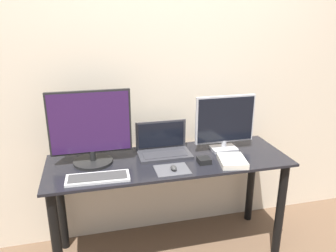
# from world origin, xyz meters

# --- Properties ---
(wall_back) EXTENTS (7.00, 0.05, 2.50)m
(wall_back) POSITION_xyz_m (0.00, 0.63, 1.25)
(wall_back) COLOR beige
(wall_back) RESTS_ON ground_plane
(desk) EXTENTS (1.64, 0.56, 0.74)m
(desk) POSITION_xyz_m (0.00, 0.28, 0.59)
(desk) COLOR black
(desk) RESTS_ON ground_plane
(monitor_left) EXTENTS (0.53, 0.26, 0.49)m
(monitor_left) POSITION_xyz_m (-0.51, 0.35, 0.98)
(monitor_left) COLOR black
(monitor_left) RESTS_ON desk
(monitor_right) EXTENTS (0.44, 0.13, 0.41)m
(monitor_right) POSITION_xyz_m (0.43, 0.35, 0.95)
(monitor_right) COLOR #B2B2B7
(monitor_right) RESTS_ON desk
(laptop) EXTENTS (0.37, 0.22, 0.22)m
(laptop) POSITION_xyz_m (-0.02, 0.39, 0.80)
(laptop) COLOR #333338
(laptop) RESTS_ON desk
(keyboard) EXTENTS (0.38, 0.16, 0.02)m
(keyboard) POSITION_xyz_m (-0.49, 0.11, 0.75)
(keyboard) COLOR silver
(keyboard) RESTS_ON desk
(mousepad) EXTENTS (0.22, 0.17, 0.00)m
(mousepad) POSITION_xyz_m (-0.02, 0.12, 0.74)
(mousepad) COLOR #47474C
(mousepad) RESTS_ON desk
(mouse) EXTENTS (0.04, 0.06, 0.03)m
(mouse) POSITION_xyz_m (-0.02, 0.11, 0.76)
(mouse) COLOR #333333
(mouse) RESTS_ON mousepad
(book) EXTENTS (0.20, 0.24, 0.04)m
(book) POSITION_xyz_m (0.39, 0.12, 0.76)
(book) COLOR silver
(book) RESTS_ON desk
(power_brick) EXTENTS (0.08, 0.08, 0.04)m
(power_brick) POSITION_xyz_m (0.21, 0.17, 0.76)
(power_brick) COLOR black
(power_brick) RESTS_ON desk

